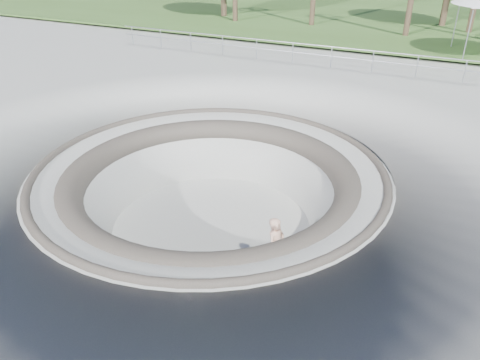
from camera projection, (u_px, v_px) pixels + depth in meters
The scene contains 7 objects.
ground at pixel (210, 169), 13.57m from camera, with size 180.00×180.00×0.00m, color #A9AAA4.
skate_bowl at pixel (212, 222), 14.44m from camera, with size 14.00×14.00×4.10m.
grass_strip at pixel (404, 8), 40.34m from camera, with size 180.00×36.00×0.12m.
distant_hills at pixel (454, 45), 60.59m from camera, with size 103.20×45.00×28.60m.
safety_railing at pixel (331, 57), 22.73m from camera, with size 25.00×0.06×1.03m.
skateboard at pixel (275, 274), 12.25m from camera, with size 0.76×0.29×0.08m.
skater at pixel (276, 248), 11.85m from camera, with size 0.62×0.41×1.69m, color tan.
Camera 1 is at (6.15, -10.47, 6.13)m, focal length 35.00 mm.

